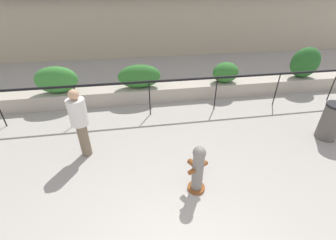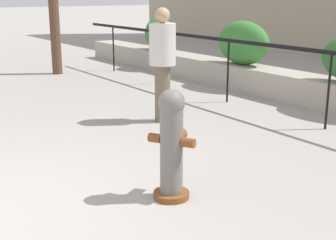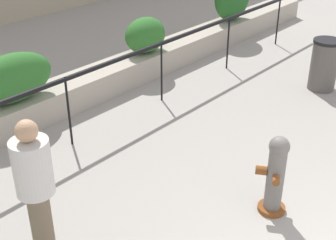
# 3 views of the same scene
# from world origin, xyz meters

# --- Properties ---
(fence_railing_segment) EXTENTS (15.00, 0.05, 1.15)m
(fence_railing_segment) POSITION_xyz_m (-0.00, 4.90, 1.02)
(fence_railing_segment) COLOR black
(fence_railing_segment) RESTS_ON ground
(hedge_bush_0) EXTENTS (0.98, 0.64, 0.82)m
(hedge_bush_0) POSITION_xyz_m (-5.97, 6.00, 0.91)
(hedge_bush_0) COLOR #387F33
(hedge_bush_0) RESTS_ON planter_wall_low
(hedge_bush_1) EXTENTS (1.36, 0.60, 0.88)m
(hedge_bush_1) POSITION_xyz_m (-2.92, 6.00, 0.94)
(hedge_bush_1) COLOR #387F33
(hedge_bush_1) RESTS_ON planter_wall_low
(fire_hydrant) EXTENTS (0.48, 0.49, 1.08)m
(fire_hydrant) POSITION_xyz_m (0.63, 1.68, 0.55)
(fire_hydrant) COLOR brown
(fire_hydrant) RESTS_ON ground
(pedestrian) EXTENTS (0.48, 0.48, 1.73)m
(pedestrian) POSITION_xyz_m (-1.74, 3.19, 0.99)
(pedestrian) COLOR brown
(pedestrian) RESTS_ON ground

